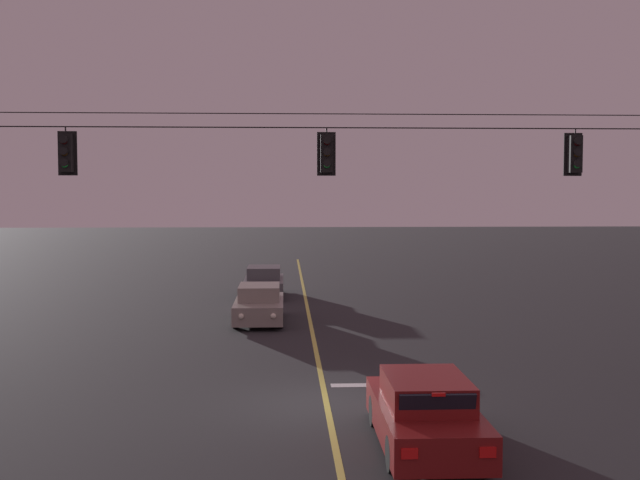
{
  "coord_description": "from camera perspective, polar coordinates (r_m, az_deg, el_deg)",
  "views": [
    {
      "loc": [
        -0.97,
        -17.44,
        4.88
      ],
      "look_at": [
        0.0,
        3.34,
        3.59
      ],
      "focal_mm": 43.31,
      "sensor_mm": 36.0,
      "label": 1
    }
  ],
  "objects": [
    {
      "name": "car_oncoming_lead",
      "position": [
        29.2,
        -4.51,
        -4.79
      ],
      "size": [
        1.8,
        4.42,
        1.39
      ],
      "color": "gray",
      "rests_on": "ground"
    },
    {
      "name": "lane_centre_stripe",
      "position": [
        26.25,
        -0.51,
        -7.15
      ],
      "size": [
        0.14,
        60.0,
        0.01
      ],
      "primitive_type": "cube",
      "color": "#D1C64C",
      "rests_on": "ground"
    },
    {
      "name": "traffic_light_leftmost",
      "position": [
        20.53,
        -18.27,
        6.14
      ],
      "size": [
        0.48,
        0.41,
        1.22
      ],
      "color": "black"
    },
    {
      "name": "traffic_light_left_inner",
      "position": [
        19.81,
        0.5,
        6.42
      ],
      "size": [
        0.48,
        0.41,
        1.22
      ],
      "color": "black"
    },
    {
      "name": "ground_plane",
      "position": [
        18.13,
        0.5,
        -12.06
      ],
      "size": [
        180.0,
        180.0,
        0.0
      ],
      "primitive_type": "plane",
      "color": "#28282B"
    },
    {
      "name": "traffic_light_centre",
      "position": [
        21.17,
        18.34,
        6.05
      ],
      "size": [
        0.48,
        0.41,
        1.22
      ],
      "color": "black"
    },
    {
      "name": "stop_bar_paint",
      "position": [
        19.99,
        5.76,
        -10.59
      ],
      "size": [
        3.4,
        0.36,
        0.01
      ],
      "primitive_type": "cube",
      "color": "silver",
      "rests_on": "ground"
    },
    {
      "name": "car_waiting_near_lane",
      "position": [
        15.27,
        7.77,
        -12.58
      ],
      "size": [
        1.8,
        4.33,
        1.39
      ],
      "color": "maroon",
      "rests_on": "ground"
    },
    {
      "name": "car_oncoming_trailing",
      "position": [
        36.3,
        -4.17,
        -3.15
      ],
      "size": [
        1.8,
        4.42,
        1.39
      ],
      "color": "#4C4C51",
      "rests_on": "ground"
    },
    {
      "name": "signal_span_assembly",
      "position": [
        19.81,
        0.13,
        1.36
      ],
      "size": [
        20.96,
        0.32,
        7.93
      ],
      "color": "#2D2116",
      "rests_on": "ground"
    }
  ]
}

